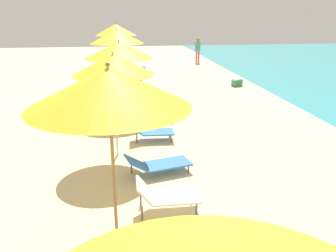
# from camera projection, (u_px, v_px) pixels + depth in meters

# --- Properties ---
(umbrella_third) EXTENTS (2.25, 2.25, 2.98)m
(umbrella_third) POSITION_uv_depth(u_px,v_px,m) (109.00, 88.00, 4.62)
(umbrella_third) COLOR olive
(umbrella_third) RESTS_ON ground
(lounger_third_shoreside) EXTENTS (1.20, 0.63, 0.65)m
(lounger_third_shoreside) POSITION_uv_depth(u_px,v_px,m) (166.00, 195.00, 6.47)
(lounger_third_shoreside) COLOR white
(lounger_third_shoreside) RESTS_ON ground
(umbrella_fourth) EXTENTS (2.00, 2.00, 2.68)m
(umbrella_fourth) POSITION_uv_depth(u_px,v_px,m) (113.00, 65.00, 8.39)
(umbrella_fourth) COLOR silver
(umbrella_fourth) RESTS_ON ground
(lounger_fourth_shoreside) EXTENTS (1.27, 0.67, 0.51)m
(lounger_fourth_shoreside) POSITION_uv_depth(u_px,v_px,m) (152.00, 131.00, 10.07)
(lounger_fourth_shoreside) COLOR blue
(lounger_fourth_shoreside) RESTS_ON ground
(lounger_fourth_inland) EXTENTS (1.61, 0.93, 0.50)m
(lounger_fourth_inland) POSITION_uv_depth(u_px,v_px,m) (158.00, 164.00, 8.01)
(lounger_fourth_inland) COLOR blue
(lounger_fourth_inland) RESTS_ON ground
(umbrella_fifth) EXTENTS (2.41, 2.41, 2.63)m
(umbrella_fifth) POSITION_uv_depth(u_px,v_px,m) (119.00, 50.00, 12.15)
(umbrella_fifth) COLOR #4C4C51
(umbrella_fifth) RESTS_ON ground
(lounger_fifth_shoreside) EXTENTS (1.40, 0.92, 0.58)m
(lounger_fifth_shoreside) POSITION_uv_depth(u_px,v_px,m) (136.00, 97.00, 14.02)
(lounger_fifth_shoreside) COLOR blue
(lounger_fifth_shoreside) RESTS_ON ground
(lounger_fifth_inland) EXTENTS (1.48, 0.66, 0.60)m
(lounger_fifth_inland) POSITION_uv_depth(u_px,v_px,m) (150.00, 112.00, 11.78)
(lounger_fifth_inland) COLOR blue
(lounger_fifth_inland) RESTS_ON ground
(umbrella_sixth) EXTENTS (2.43, 2.43, 2.85)m
(umbrella_sixth) POSITION_uv_depth(u_px,v_px,m) (117.00, 37.00, 15.60)
(umbrella_sixth) COLOR olive
(umbrella_sixth) RESTS_ON ground
(lounger_sixth_shoreside) EXTENTS (1.41, 0.77, 0.55)m
(lounger_sixth_shoreside) POSITION_uv_depth(u_px,v_px,m) (128.00, 79.00, 17.47)
(lounger_sixth_shoreside) COLOR blue
(lounger_sixth_shoreside) RESTS_ON ground
(lounger_sixth_inland) EXTENTS (1.53, 0.87, 0.61)m
(lounger_sixth_inland) POSITION_uv_depth(u_px,v_px,m) (130.00, 89.00, 15.23)
(lounger_sixth_inland) COLOR blue
(lounger_sixth_inland) RESTS_ON ground
(umbrella_farthest) EXTENTS (2.28, 2.28, 2.96)m
(umbrella_farthest) POSITION_uv_depth(u_px,v_px,m) (116.00, 30.00, 19.25)
(umbrella_farthest) COLOR olive
(umbrella_farthest) RESTS_ON ground
(lounger_farthest_shoreside) EXTENTS (1.33, 0.73, 0.55)m
(lounger_farthest_shoreside) POSITION_uv_depth(u_px,v_px,m) (135.00, 67.00, 21.32)
(lounger_farthest_shoreside) COLOR blue
(lounger_farthest_shoreside) RESTS_ON ground
(lounger_farthest_inland) EXTENTS (1.33, 0.77, 0.56)m
(lounger_farthest_inland) POSITION_uv_depth(u_px,v_px,m) (132.00, 73.00, 19.19)
(lounger_farthest_inland) COLOR #4CA572
(lounger_farthest_inland) RESTS_ON ground
(person_walking_mid) EXTENTS (0.41, 0.31, 1.72)m
(person_walking_mid) POSITION_uv_depth(u_px,v_px,m) (198.00, 48.00, 24.90)
(person_walking_mid) COLOR #D8334C
(person_walking_mid) RESTS_ON ground
(cooler_box) EXTENTS (0.59, 0.47, 0.38)m
(cooler_box) POSITION_uv_depth(u_px,v_px,m) (237.00, 82.00, 17.30)
(cooler_box) COLOR #338C59
(cooler_box) RESTS_ON ground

